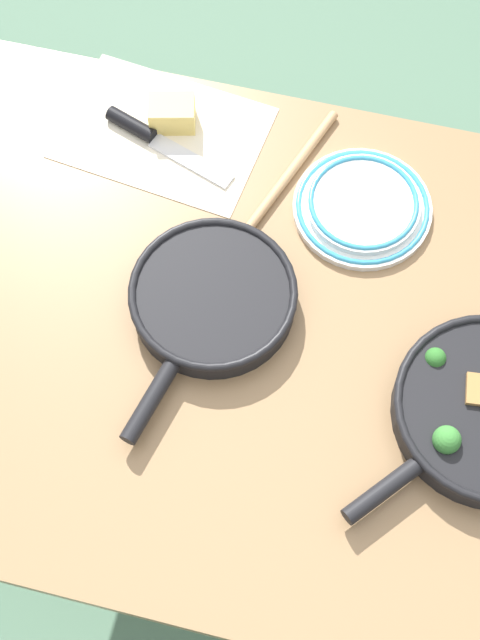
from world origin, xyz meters
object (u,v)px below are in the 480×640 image
grater_knife (151,137)px  dinner_plate_stack (363,206)px  cheese_block (172,114)px  wooden_spoon (252,228)px  skillet_eggs (212,299)px

grater_knife → dinner_plate_stack: 0.35m
cheese_block → dinner_plate_stack: (0.32, -0.09, -0.01)m
wooden_spoon → cheese_block: cheese_block is taller
skillet_eggs → wooden_spoon: skillet_eggs is taller
grater_knife → wooden_spoon: bearing=-13.0°
skillet_eggs → grater_knife: size_ratio=1.59×
wooden_spoon → dinner_plate_stack: bearing=135.3°
wooden_spoon → cheese_block: 0.24m
wooden_spoon → dinner_plate_stack: (0.16, 0.08, 0.01)m
skillet_eggs → dinner_plate_stack: skillet_eggs is taller
dinner_plate_stack → cheese_block: bearing=164.7°
skillet_eggs → wooden_spoon: size_ratio=0.91×
wooden_spoon → grater_knife: bearing=-103.3°
skillet_eggs → cheese_block: (-0.14, 0.30, 0.00)m
cheese_block → wooden_spoon: bearing=-44.2°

